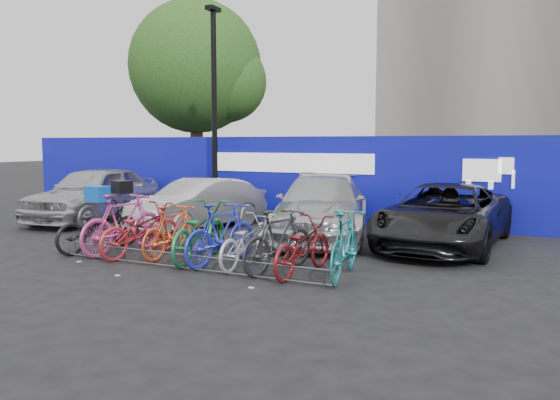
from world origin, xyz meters
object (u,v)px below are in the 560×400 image
Objects in this scene: tree at (201,70)px; bike_6 at (247,241)px; bike_rack at (185,261)px; bike_4 at (199,232)px; lamppost at (214,107)px; bike_0 at (99,226)px; car_1 at (198,204)px; bike_7 at (279,241)px; car_2 at (322,207)px; bike_3 at (173,231)px; bike_5 at (221,234)px; bike_9 at (345,244)px; bike_1 at (123,223)px; car_3 at (445,215)px; bike_8 at (303,246)px; bike_2 at (141,230)px; car_0 at (95,193)px.

bike_6 is at bearing -52.51° from tree.
bike_4 is at bearing 106.20° from bike_rack.
lamppost reaches higher than bike_4.
tree reaches higher than bike_0.
bike_7 is (3.92, -3.31, -0.10)m from car_1.
car_1 is 0.79× the size of car_2.
bike_4 is at bearing -56.44° from tree.
bike_5 reaches higher than bike_3.
car_1 is at bearing -39.11° from bike_9.
bike_rack is at bearing -117.87° from car_2.
bike_5 is 1.08× the size of bike_6.
bike_1 is 1.07× the size of bike_5.
car_1 is 0.82× the size of car_3.
bike_1 is at bearing -3.72° from bike_4.
bike_0 is 0.93× the size of bike_4.
lamppost reaches higher than bike_8.
car_1 is 3.42m from bike_2.
bike_6 is at bearing 169.96° from bike_4.
bike_rack is 0.91m from bike_4.
bike_6 is 0.94× the size of bike_9.
bike_6 is 0.97× the size of bike_7.
bike_6 is at bearing -52.52° from lamppost.
lamppost is at bearing 118.07° from bike_rack.
bike_4 is (2.39, 0.13, 0.04)m from bike_0.
car_3 is at bearing -138.23° from bike_1.
car_3 reaches higher than bike_4.
bike_rack is at bearing -46.71° from car_1.
bike_8 is at bearing -173.19° from bike_5.
bike_8 is (1.65, -0.08, -0.09)m from bike_5.
bike_6 is at bearing 5.90° from bike_7.
tree is at bearing 90.25° from car_0.
bike_0 is 2.94m from bike_5.
bike_3 is (5.93, -9.85, -4.55)m from tree.
car_2 is (0.91, 4.22, 0.56)m from bike_rack.
car_0 is 2.42× the size of bike_5.
bike_4 is at bearing -166.98° from bike_1.
lamppost reaches higher than car_0.
car_3 is at bearing -106.86° from bike_7.
bike_0 is at bearing -4.22° from bike_4.
bike_4 is at bearing -8.26° from bike_9.
lamppost is at bearing -67.67° from bike_1.
bike_8 is at bearing -168.07° from bike_7.
tree is at bearing -63.71° from bike_4.
bike_5 is at bearing -167.50° from bike_0.
bike_8 is at bearing 17.50° from bike_rack.
car_0 reaches higher than car_1.
bike_2 is 1.15× the size of bike_3.
bike_0 is at bearing -81.77° from car_1.
bike_1 is at bearing 161.06° from bike_rack.
car_2 reaches higher than bike_8.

